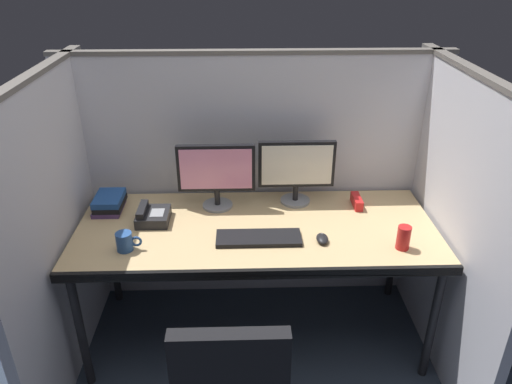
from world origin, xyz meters
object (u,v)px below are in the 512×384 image
at_px(monitor_left, 216,172).
at_px(soda_can, 403,238).
at_px(desk_phone, 152,216).
at_px(book_stack, 109,203).
at_px(monitor_right, 297,168).
at_px(keyboard_main, 259,238).
at_px(red_stapler, 357,201).
at_px(computer_mouse, 322,239).
at_px(coffee_mug, 125,242).
at_px(desk, 256,236).

distance_m(monitor_left, soda_can, 1.04).
distance_m(monitor_left, desk_phone, 0.42).
bearing_deg(book_stack, monitor_right, 3.26).
xyz_separation_m(desk_phone, book_stack, (-0.26, 0.14, 0.01)).
height_order(keyboard_main, red_stapler, red_stapler).
bearing_deg(keyboard_main, red_stapler, 30.99).
height_order(monitor_right, soda_can, monitor_right).
distance_m(desk_phone, soda_can, 1.31).
relative_size(computer_mouse, book_stack, 0.44).
bearing_deg(soda_can, coffee_mug, 178.83).
bearing_deg(coffee_mug, book_stack, 112.90).
relative_size(soda_can, book_stack, 0.56).
bearing_deg(monitor_right, coffee_mug, -151.80).
bearing_deg(keyboard_main, desk_phone, 160.18).
height_order(book_stack, coffee_mug, coffee_mug).
xyz_separation_m(desk, red_stapler, (0.58, 0.22, 0.08)).
height_order(monitor_left, book_stack, monitor_left).
bearing_deg(red_stapler, coffee_mug, -161.37).
distance_m(keyboard_main, book_stack, 0.90).
xyz_separation_m(desk, monitor_left, (-0.21, 0.24, 0.27)).
relative_size(monitor_right, red_stapler, 2.87).
bearing_deg(desk, desk_phone, 171.38).
relative_size(desk, desk_phone, 10.00).
distance_m(desk_phone, coffee_mug, 0.29).
relative_size(monitor_right, desk_phone, 2.26).
distance_m(red_stapler, book_stack, 1.40).
distance_m(red_stapler, coffee_mug, 1.29).
relative_size(book_stack, coffee_mug, 1.73).
bearing_deg(red_stapler, soda_can, -73.54).
height_order(desk, keyboard_main, keyboard_main).
relative_size(monitor_left, soda_can, 3.52).
distance_m(monitor_left, monitor_right, 0.45).
bearing_deg(desk_phone, red_stapler, 7.02).
height_order(desk, soda_can, soda_can).
relative_size(monitor_right, computer_mouse, 4.48).
bearing_deg(keyboard_main, desk, 93.71).
distance_m(monitor_right, desk_phone, 0.84).
bearing_deg(desk, red_stapler, 21.16).
distance_m(monitor_left, book_stack, 0.63).
bearing_deg(keyboard_main, soda_can, -7.84).
bearing_deg(computer_mouse, red_stapler, 55.51).
bearing_deg(desk, soda_can, -16.92).
bearing_deg(soda_can, monitor_left, 153.69).
bearing_deg(book_stack, soda_can, -16.03).
xyz_separation_m(desk_phone, red_stapler, (1.14, 0.14, -0.01)).
relative_size(soda_can, coffee_mug, 0.97).
xyz_separation_m(monitor_left, keyboard_main, (0.22, -0.36, -0.20)).
bearing_deg(monitor_left, book_stack, -178.31).
bearing_deg(monitor_left, desk, -48.39).
height_order(keyboard_main, book_stack, book_stack).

